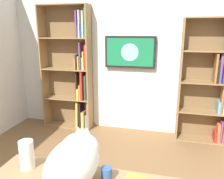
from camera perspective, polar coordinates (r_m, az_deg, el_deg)
wall_back at (r=3.99m, az=5.33°, el=8.36°), size 4.52×0.06×2.70m
bookshelf_left at (r=3.89m, az=23.67°, el=1.65°), size 0.78×0.28×1.98m
bookshelf_right at (r=4.17m, az=-9.79°, el=4.27°), size 0.90×0.28×2.21m
wall_mounted_tv at (r=3.91m, az=4.58°, el=9.36°), size 0.87×0.07×0.54m
cat at (r=1.68m, az=-9.33°, el=-16.80°), size 0.34×0.71×0.34m
paper_towel_roll at (r=1.92m, az=-20.69°, el=-15.09°), size 0.11×0.11×0.23m
coffee_mug at (r=1.72m, az=-1.36°, el=-20.46°), size 0.08×0.08×0.10m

